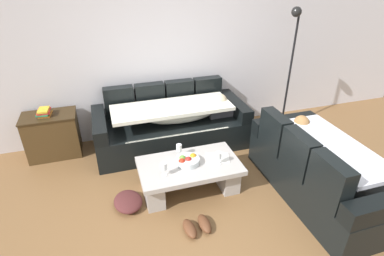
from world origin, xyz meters
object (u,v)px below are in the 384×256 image
couch_along_wall (173,125)px  crumpled_garment (128,202)px  coffee_table (189,173)px  wine_glass_near_right (219,156)px  couch_near_window (320,170)px  wine_glass_near_left (164,167)px  side_cabinet (53,135)px  floor_lamp (290,65)px  fruit_bowl (187,160)px  book_stack_on_cabinet (44,112)px  open_magazine (217,158)px  wine_glass_far_back (179,148)px  pair_of_shoes (197,226)px

couch_along_wall → crumpled_garment: 1.46m
coffee_table → wine_glass_near_right: size_ratio=7.23×
couch_near_window → wine_glass_near_left: bearing=77.6°
coffee_table → wine_glass_near_left: size_ratio=7.23×
couch_along_wall → wine_glass_near_left: 1.30m
side_cabinet → floor_lamp: (3.51, -0.33, 0.80)m
fruit_bowl → side_cabinet: size_ratio=0.39×
coffee_table → book_stack_on_cabinet: size_ratio=5.04×
book_stack_on_cabinet → crumpled_garment: 1.78m
couch_along_wall → coffee_table: 1.10m
open_magazine → floor_lamp: size_ratio=0.14×
book_stack_on_cabinet → floor_lamp: floor_lamp is taller
coffee_table → wine_glass_near_left: (-0.33, -0.13, 0.26)m
wine_glass_near_left → floor_lamp: bearing=26.8°
fruit_bowl → wine_glass_far_back: (-0.05, 0.18, 0.07)m
pair_of_shoes → couch_along_wall: bearing=83.8°
wine_glass_near_right → wine_glass_far_back: 0.50m
side_cabinet → wine_glass_near_left: bearing=-48.2°
book_stack_on_cabinet → couch_near_window: bearing=-30.6°
floor_lamp → pair_of_shoes: floor_lamp is taller
wine_glass_near_left → crumpled_garment: wine_glass_near_left is taller
fruit_bowl → open_magazine: bearing=-0.0°
wine_glass_far_back → wine_glass_near_right: bearing=-36.9°
side_cabinet → coffee_table: bearing=-39.1°
wine_glass_near_right → floor_lamp: 2.01m
couch_near_window → floor_lamp: size_ratio=0.96×
side_cabinet → floor_lamp: floor_lamp is taller
fruit_bowl → wine_glass_near_left: wine_glass_near_left is taller
book_stack_on_cabinet → wine_glass_far_back: bearing=-35.5°
wine_glass_near_left → floor_lamp: size_ratio=0.09×
book_stack_on_cabinet → side_cabinet: bearing=-4.2°
side_cabinet → book_stack_on_cabinet: size_ratio=3.03×
wine_glass_far_back → floor_lamp: size_ratio=0.09×
wine_glass_near_right → couch_along_wall: bearing=101.7°
fruit_bowl → crumpled_garment: size_ratio=0.70×
fruit_bowl → floor_lamp: bearing=27.2°
couch_near_window → pair_of_shoes: 1.59m
side_cabinet → couch_along_wall: bearing=-7.6°
wine_glass_near_left → wine_glass_far_back: 0.41m
coffee_table → side_cabinet: bearing=140.9°
wine_glass_far_back → couch_along_wall: bearing=80.6°
wine_glass_far_back → crumpled_garment: 0.86m
side_cabinet → crumpled_garment: bearing=-58.2°
crumpled_garment → coffee_table: bearing=5.4°
fruit_bowl → side_cabinet: side_cabinet is taller
couch_along_wall → couch_near_window: (1.37, -1.61, 0.00)m
wine_glass_near_right → pair_of_shoes: wine_glass_near_right is taller
coffee_table → pair_of_shoes: bearing=-99.8°
open_magazine → coffee_table: bearing=-159.5°
couch_along_wall → pair_of_shoes: size_ratio=7.34×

